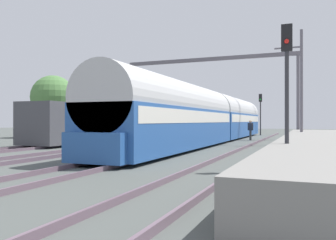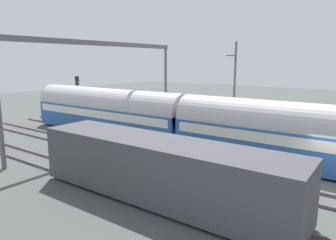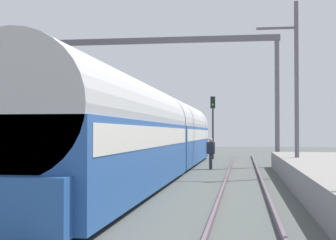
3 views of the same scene
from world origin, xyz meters
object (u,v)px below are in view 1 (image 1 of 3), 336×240
object	(u,v)px
freight_car	(93,123)
railway_signal_far	(260,109)
person_crossing	(250,128)
catenary_gantry	(207,77)
passenger_train	(212,117)
railway_signal_near	(287,77)

from	to	relation	value
freight_car	railway_signal_far	distance (m)	21.29
person_crossing	catenary_gantry	bearing A→B (deg)	173.18
person_crossing	passenger_train	bearing A→B (deg)	-100.48
passenger_train	freight_car	distance (m)	9.30
freight_car	railway_signal_far	bearing A→B (deg)	60.92
person_crossing	catenary_gantry	xyz separation A→B (m)	(-4.51, 2.52, 4.90)
freight_car	railway_signal_far	world-z (taller)	railway_signal_far
freight_car	railway_signal_near	distance (m)	18.14
freight_car	catenary_gantry	size ratio (longest dim) A/B	0.76
railway_signal_near	catenary_gantry	xyz separation A→B (m)	(-8.45, 20.65, 2.77)
railway_signal_far	railway_signal_near	bearing A→B (deg)	-81.30
passenger_train	catenary_gantry	world-z (taller)	catenary_gantry
person_crossing	railway_signal_far	bearing A→B (deg)	114.96
freight_car	passenger_train	bearing A→B (deg)	25.28
passenger_train	person_crossing	distance (m)	4.55
freight_car	person_crossing	size ratio (longest dim) A/B	7.51
railway_signal_near	railway_signal_far	world-z (taller)	railway_signal_near
freight_car	catenary_gantry	world-z (taller)	catenary_gantry
railway_signal_far	catenary_gantry	world-z (taller)	catenary_gantry
passenger_train	freight_car	xyz separation A→B (m)	(-8.40, -3.97, -0.50)
railway_signal_near	catenary_gantry	bearing A→B (deg)	112.27
person_crossing	freight_car	bearing A→B (deg)	-122.18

